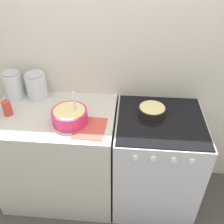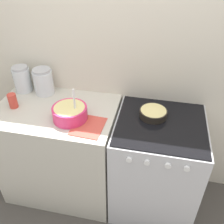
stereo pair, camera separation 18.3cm
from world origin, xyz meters
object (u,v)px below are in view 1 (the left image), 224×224
baking_pan (152,110)px  storage_jar_left (14,86)px  storage_jar_middle (37,87)px  stove (155,162)px  tin_can (7,108)px  mixing_bowl (70,115)px

baking_pan → storage_jar_left: size_ratio=0.92×
baking_pan → storage_jar_middle: size_ratio=0.93×
stove → baking_pan: 0.49m
baking_pan → storage_jar_left: (-1.12, 0.15, 0.07)m
baking_pan → tin_can: 1.09m
storage_jar_left → tin_can: 0.26m
tin_can → storage_jar_middle: bearing=59.4°
stove → baking_pan: (-0.07, 0.07, 0.48)m
stove → mixing_bowl: bearing=-172.5°
mixing_bowl → storage_jar_left: bearing=150.0°
storage_jar_left → storage_jar_middle: size_ratio=1.01×
mixing_bowl → tin_can: size_ratio=2.24×
mixing_bowl → storage_jar_middle: size_ratio=1.17×
baking_pan → tin_can: bearing=-174.5°
storage_jar_middle → tin_can: 0.30m
stove → tin_can: size_ratio=7.78×
stove → storage_jar_middle: bearing=167.7°
stove → tin_can: bearing=-178.3°
baking_pan → mixing_bowl: bearing=-165.1°
stove → storage_jar_middle: storage_jar_middle is taller
stove → storage_jar_left: size_ratio=4.03×
storage_jar_left → storage_jar_middle: storage_jar_left is taller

